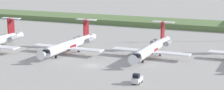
% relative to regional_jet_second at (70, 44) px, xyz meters
% --- Properties ---
extents(ground_plane, '(500.00, 500.00, 0.00)m').
position_rel_regional_jet_second_xyz_m(ground_plane, '(12.81, 18.75, -2.54)').
color(ground_plane, '#9E9B96').
extents(grass_berm, '(320.00, 20.00, 2.31)m').
position_rel_regional_jet_second_xyz_m(grass_berm, '(12.81, 66.54, -1.38)').
color(grass_berm, '#597542').
rests_on(grass_berm, ground).
extents(regional_jet_second, '(22.81, 31.00, 9.00)m').
position_rel_regional_jet_second_xyz_m(regional_jet_second, '(0.00, 0.00, 0.00)').
color(regional_jet_second, white).
rests_on(regional_jet_second, ground).
extents(regional_jet_third, '(22.81, 31.00, 9.00)m').
position_rel_regional_jet_second_xyz_m(regional_jet_third, '(24.24, 4.98, 0.00)').
color(regional_jet_third, white).
rests_on(regional_jet_third, ground).
extents(baggage_tug, '(1.72, 3.20, 2.30)m').
position_rel_regional_jet_second_xyz_m(baggage_tug, '(29.21, -21.21, -1.53)').
color(baggage_tug, silver).
rests_on(baggage_tug, ground).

